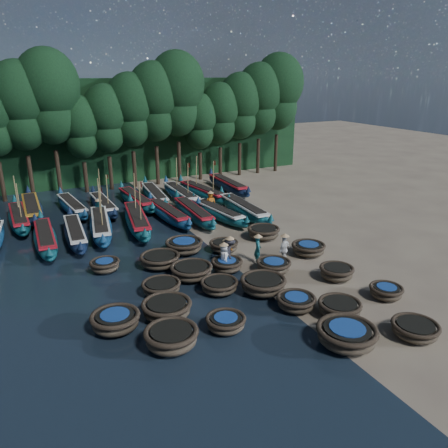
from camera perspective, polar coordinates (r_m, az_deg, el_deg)
name	(u,v)px	position (r m, az deg, el deg)	size (l,w,h in m)	color
ground	(228,262)	(25.66, 0.58, -4.93)	(120.00, 120.00, 0.00)	gray
foliage_wall	(122,131)	(45.94, -13.20, 11.80)	(40.00, 3.00, 10.00)	black
coracle_3	(347,335)	(18.76, 15.72, -13.78)	(2.70, 2.70, 0.85)	brown
coracle_4	(415,329)	(20.30, 23.68, -12.46)	(2.35, 2.35, 0.65)	brown
coracle_5	(171,337)	(18.09, -6.89, -14.48)	(2.36, 2.36, 0.85)	brown
coracle_6	(226,322)	(19.12, 0.23, -12.72)	(1.96, 1.96, 0.64)	brown
coracle_7	(296,302)	(20.88, 9.40, -9.98)	(2.18, 2.18, 0.67)	brown
coracle_8	(340,308)	(20.77, 14.86, -10.52)	(2.23, 2.23, 0.71)	brown
coracle_9	(386,291)	(22.97, 20.41, -8.24)	(1.72, 1.72, 0.63)	brown
coracle_10	(115,321)	(19.61, -14.00, -12.15)	(2.61, 2.61, 0.79)	brown
coracle_11	(167,308)	(20.10, -7.48, -10.89)	(2.68, 2.68, 0.80)	brown
coracle_12	(219,285)	(22.10, -0.61, -8.03)	(2.09, 2.09, 0.65)	brown
coracle_13	(263,284)	(22.12, 5.14, -7.84)	(2.33, 2.33, 0.80)	brown
coracle_14	(337,272)	(24.14, 14.49, -6.09)	(2.16, 2.16, 0.74)	brown
coracle_15	(161,287)	(22.17, -8.20, -8.16)	(2.23, 2.23, 0.64)	brown
coracle_16	(191,271)	(23.56, -4.27, -6.12)	(2.81, 2.81, 0.75)	brown
coracle_17	(227,264)	(24.34, 0.39, -5.31)	(1.77, 1.77, 0.68)	brown
coracle_18	(274,265)	(24.45, 6.50, -5.38)	(2.03, 2.03, 0.64)	brown
coracle_19	(308,248)	(26.93, 10.96, -3.15)	(2.06, 2.06, 0.72)	brown
coracle_20	(105,265)	(25.16, -15.29, -5.20)	(1.94, 1.94, 0.67)	brown
coracle_21	(160,260)	(25.10, -8.37, -4.65)	(2.73, 2.73, 0.75)	brown
coracle_22	(184,246)	(26.86, -5.23, -2.82)	(2.67, 2.67, 0.79)	brown
coracle_23	(224,246)	(26.94, -0.01, -2.85)	(1.81, 1.81, 0.67)	brown
coracle_24	(264,232)	(29.10, 5.19, -1.08)	(2.24, 2.24, 0.79)	brown
long_boat_1	(45,238)	(30.02, -22.32, -1.68)	(1.57, 7.93, 1.40)	#0F5959
long_boat_2	(75,233)	(30.28, -18.87, -1.11)	(1.79, 7.74, 1.36)	#0F223A
long_boat_3	(101,225)	(31.14, -15.82, -0.15)	(2.75, 8.35, 3.59)	navy
long_boat_4	(137,220)	(31.54, -11.29, 0.51)	(2.82, 8.68, 3.73)	#0F5959
long_boat_5	(168,213)	(32.94, -7.32, 1.41)	(1.76, 7.87, 1.39)	navy
long_boat_6	(193,212)	(32.89, -4.03, 1.53)	(1.73, 8.13, 1.43)	#0F5959
long_boat_7	(218,213)	(32.87, -0.78, 1.49)	(2.29, 7.52, 1.33)	#0F5959
long_boat_8	(244,209)	(33.55, 2.57, 1.96)	(1.75, 8.60, 1.51)	#0F5959
long_boat_9	(19,218)	(34.83, -25.19, 0.71)	(1.62, 8.07, 3.43)	#0F5959
long_boat_10	(32,209)	(36.68, -23.80, 1.84)	(1.62, 8.76, 1.54)	#0F223A
long_boat_11	(72,206)	(36.48, -19.23, 2.21)	(2.14, 7.67, 1.36)	navy
long_boat_12	(103,205)	(36.15, -15.48, 2.44)	(1.51, 7.61, 3.23)	#0F223A
long_boat_13	(136,200)	(36.93, -11.43, 3.14)	(1.89, 7.97, 1.41)	#0F5959
long_boat_14	(155,195)	(37.97, -9.05, 3.74)	(2.14, 8.11, 1.43)	#0F5959
long_boat_15	(181,194)	(37.89, -5.66, 3.88)	(1.59, 8.36, 3.55)	navy
long_boat_16	(203,192)	(38.37, -2.77, 4.15)	(2.55, 8.34, 3.57)	#0F5959
long_boat_17	(228,185)	(40.91, 0.53, 5.12)	(1.68, 8.47, 1.49)	#0F223A
fisherman_0	(224,256)	(24.21, -0.01, -4.23)	(0.66, 0.87, 1.80)	silver
fisherman_1	(258,248)	(25.23, 4.43, -3.10)	(0.60, 0.72, 1.88)	#175A62
fisherman_2	(227,250)	(25.10, 0.41, -3.48)	(0.77, 0.62, 1.70)	#B65E18
fisherman_3	(230,251)	(24.71, 0.77, -3.61)	(1.08, 1.30, 1.95)	black
fisherman_4	(284,248)	(25.30, 7.87, -3.18)	(1.11, 0.84, 1.96)	silver
fisherman_5	(99,209)	(34.04, -16.00, 1.89)	(1.47, 1.05, 1.73)	#175A62
fisherman_6	(211,201)	(34.48, -1.76, 2.97)	(0.89, 0.68, 1.83)	#B65E18
tree_3	(20,105)	(40.94, -25.07, 13.94)	(4.92, 4.92, 11.60)	black
tree_4	(49,95)	(41.06, -21.92, 15.31)	(5.34, 5.34, 12.58)	black
tree_5	(80,127)	(41.55, -18.25, 11.98)	(3.68, 3.68, 8.68)	black
tree_6	(106,118)	(41.89, -15.17, 13.25)	(4.09, 4.09, 9.65)	black
tree_7	(130,109)	(42.36, -12.12, 14.46)	(4.51, 4.51, 10.63)	black
tree_8	(154,101)	(42.96, -9.12, 15.60)	(4.92, 4.92, 11.60)	black
tree_9	(177,93)	(43.69, -6.17, 16.66)	(5.34, 5.34, 12.58)	black
tree_10	(200,121)	(44.74, -3.22, 13.32)	(3.68, 3.68, 8.68)	black
tree_11	(220,113)	(45.64, -0.50, 14.32)	(4.09, 4.09, 9.65)	black
tree_12	(240,105)	(46.64, 2.12, 15.24)	(4.51, 4.51, 10.63)	black
tree_13	(259,98)	(47.75, 4.66, 16.09)	(4.92, 4.92, 11.60)	black
tree_14	(278,91)	(48.95, 7.09, 16.88)	(5.34, 5.34, 12.58)	black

